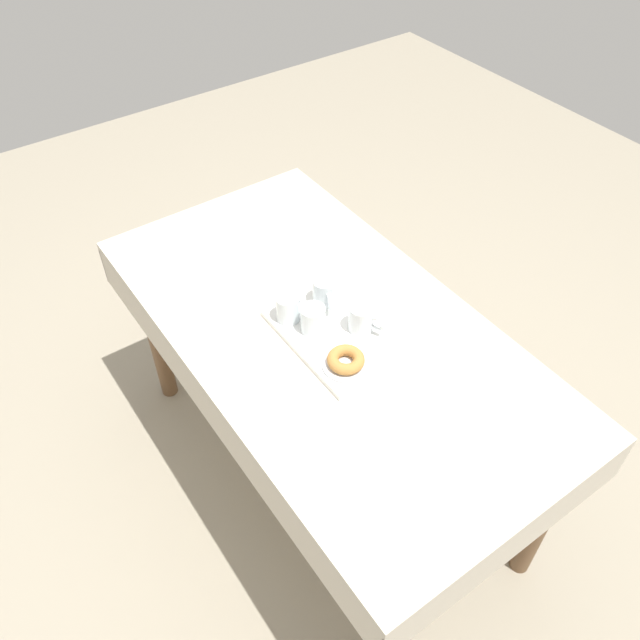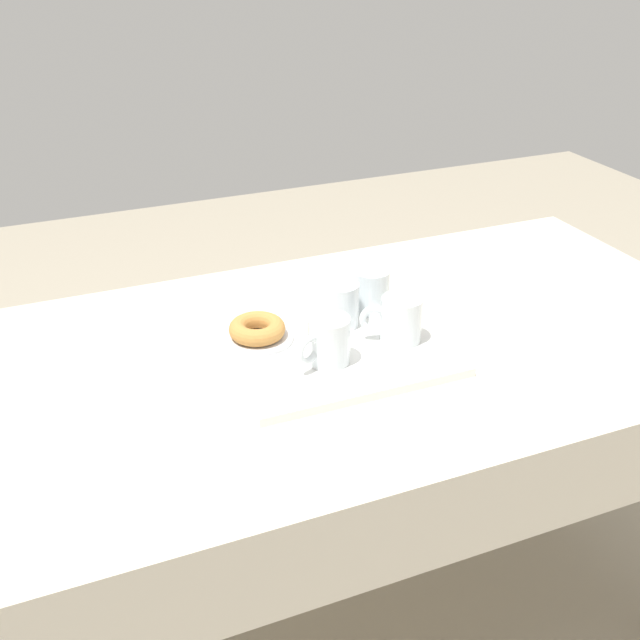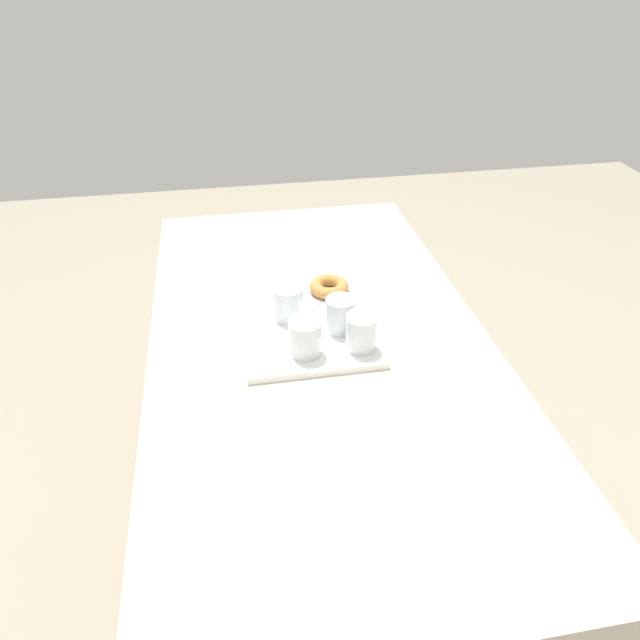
{
  "view_description": "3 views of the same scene",
  "coord_description": "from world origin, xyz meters",
  "views": [
    {
      "loc": [
        -1.07,
        0.78,
        2.11
      ],
      "look_at": [
        -0.02,
        0.04,
        0.82
      ],
      "focal_mm": 36.4,
      "sensor_mm": 36.0,
      "label": 1
    },
    {
      "loc": [
        -0.55,
        -1.16,
        1.49
      ],
      "look_at": [
        -0.05,
        0.04,
        0.8
      ],
      "focal_mm": 44.85,
      "sensor_mm": 36.0,
      "label": 2
    },
    {
      "loc": [
        1.13,
        -0.2,
        1.58
      ],
      "look_at": [
        -0.03,
        0.01,
        0.79
      ],
      "focal_mm": 32.77,
      "sensor_mm": 36.0,
      "label": 3
    }
  ],
  "objects": [
    {
      "name": "ground_plane",
      "position": [
        0.0,
        0.0,
        0.0
      ],
      "size": [
        6.0,
        6.0,
        0.0
      ],
      "primitive_type": "plane",
      "color": "gray"
    },
    {
      "name": "dining_table",
      "position": [
        0.0,
        0.0,
        0.65
      ],
      "size": [
        1.53,
        0.81,
        0.76
      ],
      "color": "beige",
      "rests_on": "ground"
    },
    {
      "name": "serving_tray",
      "position": [
        -0.05,
        -0.03,
        0.77
      ],
      "size": [
        0.39,
        0.32,
        0.02
      ],
      "primitive_type": "cube",
      "color": "white",
      "rests_on": "dining_table"
    },
    {
      "name": "tea_mug_left",
      "position": [
        -0.07,
        -0.07,
        0.82
      ],
      "size": [
        0.11,
        0.07,
        0.08
      ],
      "color": "white",
      "rests_on": "serving_tray"
    },
    {
      "name": "tea_mug_right",
      "position": [
        0.08,
        -0.05,
        0.82
      ],
      "size": [
        0.11,
        0.07,
        0.08
      ],
      "color": "white",
      "rests_on": "serving_tray"
    },
    {
      "name": "water_glass_near",
      "position": [
        0.0,
        0.05,
        0.81
      ],
      "size": [
        0.07,
        0.07,
        0.08
      ],
      "color": "white",
      "rests_on": "serving_tray"
    },
    {
      "name": "water_glass_far",
      "position": [
        0.08,
        0.08,
        0.81
      ],
      "size": [
        0.07,
        0.07,
        0.08
      ],
      "color": "white",
      "rests_on": "serving_tray"
    },
    {
      "name": "donut_plate_left",
      "position": [
        -0.16,
        0.05,
        0.78
      ],
      "size": [
        0.13,
        0.13,
        0.01
      ],
      "primitive_type": "cylinder",
      "color": "silver",
      "rests_on": "serving_tray"
    },
    {
      "name": "sugar_donut_left",
      "position": [
        -0.16,
        0.05,
        0.8
      ],
      "size": [
        0.1,
        0.1,
        0.03
      ],
      "primitive_type": "torus",
      "color": "#BC7F3D",
      "rests_on": "donut_plate_left"
    }
  ]
}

